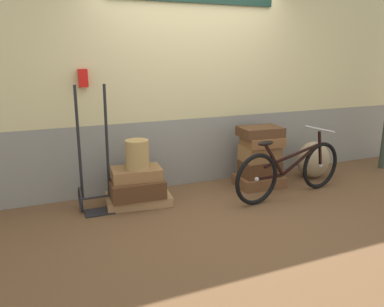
# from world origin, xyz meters

# --- Properties ---
(ground) EXTENTS (9.50, 5.20, 0.06)m
(ground) POSITION_xyz_m (0.00, 0.00, -0.03)
(ground) COLOR brown
(station_building) EXTENTS (7.50, 0.74, 3.09)m
(station_building) POSITION_xyz_m (0.01, 0.85, 1.55)
(station_building) COLOR gray
(station_building) RESTS_ON ground
(suitcase_0) EXTENTS (0.79, 0.54, 0.11)m
(suitcase_0) POSITION_xyz_m (-0.87, 0.33, 0.06)
(suitcase_0) COLOR #9E754C
(suitcase_0) RESTS_ON ground
(suitcase_1) EXTENTS (0.63, 0.44, 0.20)m
(suitcase_1) POSITION_xyz_m (-0.90, 0.28, 0.21)
(suitcase_1) COLOR #4C2D19
(suitcase_1) RESTS_ON suitcase_0
(suitcase_2) EXTENTS (0.60, 0.41, 0.13)m
(suitcase_2) POSITION_xyz_m (-0.89, 0.33, 0.38)
(suitcase_2) COLOR olive
(suitcase_2) RESTS_ON suitcase_1
(suitcase_3) EXTENTS (0.63, 0.48, 0.14)m
(suitcase_3) POSITION_xyz_m (0.78, 0.30, 0.07)
(suitcase_3) COLOR brown
(suitcase_3) RESTS_ON ground
(suitcase_4) EXTENTS (0.52, 0.38, 0.20)m
(suitcase_4) POSITION_xyz_m (0.79, 0.31, 0.24)
(suitcase_4) COLOR #4C2D19
(suitcase_4) RESTS_ON suitcase_3
(suitcase_5) EXTENTS (0.49, 0.35, 0.21)m
(suitcase_5) POSITION_xyz_m (0.80, 0.33, 0.45)
(suitcase_5) COLOR olive
(suitcase_5) RESTS_ON suitcase_4
(suitcase_6) EXTENTS (0.51, 0.40, 0.12)m
(suitcase_6) POSITION_xyz_m (0.79, 0.28, 0.62)
(suitcase_6) COLOR brown
(suitcase_6) RESTS_ON suitcase_5
(suitcase_7) EXTENTS (0.57, 0.41, 0.12)m
(suitcase_7) POSITION_xyz_m (0.78, 0.32, 0.74)
(suitcase_7) COLOR #4C2D19
(suitcase_7) RESTS_ON suitcase_6
(wicker_basket) EXTENTS (0.27, 0.27, 0.34)m
(wicker_basket) POSITION_xyz_m (-0.87, 0.30, 0.61)
(wicker_basket) COLOR #A8844C
(wicker_basket) RESTS_ON suitcase_2
(luggage_trolley) EXTENTS (0.38, 0.36, 1.41)m
(luggage_trolley) POSITION_xyz_m (-1.35, 0.34, 0.34)
(luggage_trolley) COLOR black
(luggage_trolley) RESTS_ON ground
(burlap_sack) EXTENTS (0.48, 0.41, 0.52)m
(burlap_sack) POSITION_xyz_m (1.68, 0.31, 0.26)
(burlap_sack) COLOR #9E8966
(burlap_sack) RESTS_ON ground
(bicycle) EXTENTS (1.69, 0.46, 0.81)m
(bicycle) POSITION_xyz_m (0.92, -0.16, 0.33)
(bicycle) COLOR black
(bicycle) RESTS_ON ground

